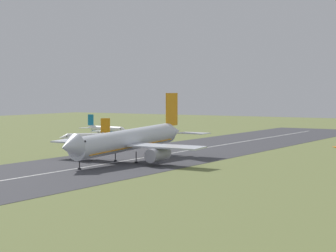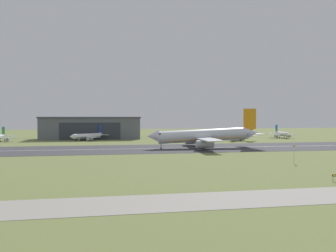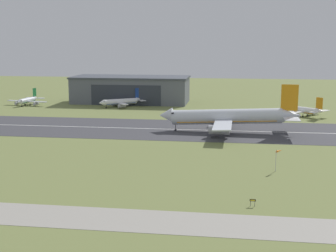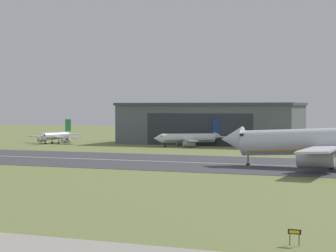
{
  "view_description": "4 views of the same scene",
  "coord_description": "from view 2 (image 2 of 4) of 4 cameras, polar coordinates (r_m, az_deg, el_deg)",
  "views": [
    {
      "loc": [
        -118.67,
        19.07,
        19.13
      ],
      "look_at": [
        9.76,
        97.16,
        10.73
      ],
      "focal_mm": 70.0,
      "sensor_mm": 36.0,
      "label": 1
    },
    {
      "loc": [
        -19.67,
        -25.96,
        14.03
      ],
      "look_at": [
        0.6,
        87.76,
        10.99
      ],
      "focal_mm": 35.0,
      "sensor_mm": 36.0,
      "label": 2
    },
    {
      "loc": [
        24.34,
        -55.64,
        33.66
      ],
      "look_at": [
        3.88,
        89.05,
        6.92
      ],
      "focal_mm": 50.0,
      "sensor_mm": 36.0,
      "label": 3
    },
    {
      "loc": [
        40.74,
        -23.68,
        13.16
      ],
      "look_at": [
        -3.24,
        84.92,
        9.64
      ],
      "focal_mm": 70.0,
      "sensor_mm": 36.0,
      "label": 4
    }
  ],
  "objects": [
    {
      "name": "airplane_parked_centre",
      "position": [
        203.42,
        -13.84,
        -1.72
      ],
      "size": [
        23.41,
        19.79,
        9.36
      ],
      "color": "white",
      "rests_on": "ground_plane"
    },
    {
      "name": "runway_strip",
      "position": [
        147.53,
        -2.41,
        -3.94
      ],
      "size": [
        381.62,
        42.57,
        0.06
      ],
      "primitive_type": "cube",
      "color": "#3D3D42",
      "rests_on": "ground_plane"
    },
    {
      "name": "taxiway_road",
      "position": [
        58.01,
        10.28,
        -12.49
      ],
      "size": [
        286.21,
        11.43,
        0.05
      ],
      "primitive_type": "cube",
      "color": "gray",
      "rests_on": "ground_plane"
    },
    {
      "name": "runway_sign",
      "position": [
        81.03,
        27.05,
        -7.81
      ],
      "size": [
        1.25,
        0.13,
        1.55
      ],
      "color": "#4C4C51",
      "rests_on": "ground_plane"
    },
    {
      "name": "runway_centreline",
      "position": [
        147.53,
        -2.41,
        -3.93
      ],
      "size": [
        343.45,
        0.7,
        0.01
      ],
      "primitive_type": "cube",
      "color": "silver",
      "rests_on": "runway_strip"
    },
    {
      "name": "airplane_parked_far_east",
      "position": [
        234.83,
        19.2,
        -1.31
      ],
      "size": [
        17.88,
        21.21,
        8.81
      ],
      "color": "white",
      "rests_on": "ground_plane"
    },
    {
      "name": "windsock_pole",
      "position": [
        108.3,
        21.19,
        -3.37
      ],
      "size": [
        2.08,
        2.36,
        5.57
      ],
      "color": "#B7B7BC",
      "rests_on": "ground_plane"
    },
    {
      "name": "ground_plane",
      "position": [
        89.09,
        2.8,
        -7.55
      ],
      "size": [
        621.62,
        621.62,
        0.0
      ],
      "primitive_type": "plane",
      "color": "olive"
    },
    {
      "name": "airplane_parked_west",
      "position": [
        199.81,
        12.33,
        -1.78
      ],
      "size": [
        19.67,
        19.98,
        9.31
      ],
      "color": "white",
      "rests_on": "ground_plane"
    },
    {
      "name": "airplane_landing",
      "position": [
        149.49,
        6.19,
        -1.72
      ],
      "size": [
        52.55,
        46.0,
        18.12
      ],
      "color": "silver",
      "rests_on": "ground_plane"
    },
    {
      "name": "hangar_building",
      "position": [
        221.67,
        -13.22,
        -0.29
      ],
      "size": [
        63.24,
        26.5,
        14.41
      ],
      "color": "slate",
      "rests_on": "ground_plane"
    }
  ]
}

